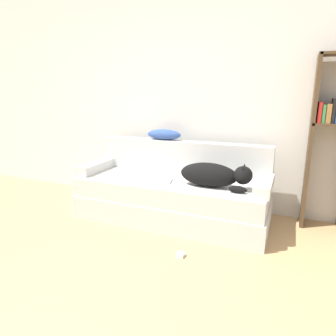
{
  "coord_description": "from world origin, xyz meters",
  "views": [
    {
      "loc": [
        1.24,
        -0.79,
        1.37
      ],
      "look_at": [
        0.07,
        2.01,
        0.61
      ],
      "focal_mm": 32.0,
      "sensor_mm": 36.0,
      "label": 1
    }
  ],
  "objects_px": {
    "laptop": "(158,180)",
    "bookshelf": "(330,135)",
    "dog": "(214,175)",
    "throw_pillow": "(164,135)",
    "power_adapter": "(181,255)",
    "couch": "(171,200)"
  },
  "relations": [
    {
      "from": "laptop",
      "to": "bookshelf",
      "type": "height_order",
      "value": "bookshelf"
    },
    {
      "from": "bookshelf",
      "to": "laptop",
      "type": "bearing_deg",
      "value": -162.08
    },
    {
      "from": "dog",
      "to": "laptop",
      "type": "height_order",
      "value": "dog"
    },
    {
      "from": "throw_pillow",
      "to": "power_adapter",
      "type": "xyz_separation_m",
      "value": [
        0.61,
        -1.06,
        -0.88
      ]
    },
    {
      "from": "bookshelf",
      "to": "power_adapter",
      "type": "distance_m",
      "value": 1.88
    },
    {
      "from": "dog",
      "to": "couch",
      "type": "bearing_deg",
      "value": 169.65
    },
    {
      "from": "couch",
      "to": "laptop",
      "type": "distance_m",
      "value": 0.29
    },
    {
      "from": "throw_pillow",
      "to": "couch",
      "type": "bearing_deg",
      "value": -55.55
    },
    {
      "from": "couch",
      "to": "bookshelf",
      "type": "relative_size",
      "value": 1.2
    },
    {
      "from": "dog",
      "to": "power_adapter",
      "type": "distance_m",
      "value": 0.85
    },
    {
      "from": "dog",
      "to": "bookshelf",
      "type": "relative_size",
      "value": 0.41
    },
    {
      "from": "couch",
      "to": "dog",
      "type": "xyz_separation_m",
      "value": [
        0.5,
        -0.09,
        0.36
      ]
    },
    {
      "from": "dog",
      "to": "laptop",
      "type": "xyz_separation_m",
      "value": [
        -0.61,
        -0.01,
        -0.12
      ]
    },
    {
      "from": "laptop",
      "to": "dog",
      "type": "bearing_deg",
      "value": -12.05
    },
    {
      "from": "couch",
      "to": "bookshelf",
      "type": "xyz_separation_m",
      "value": [
        1.52,
        0.43,
        0.75
      ]
    },
    {
      "from": "couch",
      "to": "laptop",
      "type": "relative_size",
      "value": 6.21
    },
    {
      "from": "bookshelf",
      "to": "dog",
      "type": "bearing_deg",
      "value": -153.1
    },
    {
      "from": "laptop",
      "to": "bookshelf",
      "type": "relative_size",
      "value": 0.19
    },
    {
      "from": "couch",
      "to": "bookshelf",
      "type": "distance_m",
      "value": 1.74
    },
    {
      "from": "laptop",
      "to": "power_adapter",
      "type": "bearing_deg",
      "value": -64.38
    },
    {
      "from": "power_adapter",
      "to": "throw_pillow",
      "type": "bearing_deg",
      "value": 120.09
    },
    {
      "from": "throw_pillow",
      "to": "power_adapter",
      "type": "bearing_deg",
      "value": -59.91
    }
  ]
}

